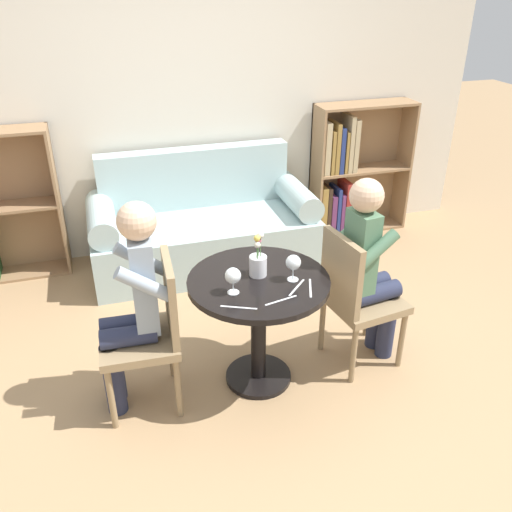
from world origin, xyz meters
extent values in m
plane|color=tan|center=(0.00, 0.00, 0.00)|extent=(16.00, 16.00, 0.00)
cube|color=silver|center=(0.00, 1.99, 1.35)|extent=(5.20, 0.05, 2.70)
cylinder|color=black|center=(0.00, 0.00, 0.69)|extent=(0.80, 0.80, 0.03)
cylinder|color=black|center=(0.00, 0.00, 0.35)|extent=(0.09, 0.09, 0.64)
cylinder|color=black|center=(0.00, 0.00, 0.01)|extent=(0.40, 0.40, 0.03)
cube|color=#A8C1C1|center=(0.00, 1.51, 0.21)|extent=(1.82, 0.80, 0.42)
cube|color=#A8C1C1|center=(0.00, 1.83, 0.67)|extent=(1.60, 0.16, 0.50)
cylinder|color=#A8C1C1|center=(-0.80, 1.51, 0.53)|extent=(0.22, 0.72, 0.22)
cylinder|color=#A8C1C1|center=(0.80, 1.51, 0.53)|extent=(0.22, 0.72, 0.22)
cube|color=#93704C|center=(-1.55, 1.93, 0.60)|extent=(0.91, 0.02, 1.19)
cube|color=#93704C|center=(-1.10, 1.80, 0.60)|extent=(0.02, 0.28, 1.19)
cube|color=#93704C|center=(-1.55, 1.80, 0.01)|extent=(0.86, 0.28, 0.02)
cube|color=#93704C|center=(1.55, 1.93, 0.60)|extent=(0.91, 0.02, 1.19)
cube|color=#93704C|center=(1.10, 1.80, 0.60)|extent=(0.02, 0.28, 1.19)
cube|color=#93704C|center=(1.99, 1.80, 0.60)|extent=(0.02, 0.28, 1.19)
cube|color=#93704C|center=(1.55, 1.80, 0.01)|extent=(0.86, 0.28, 0.02)
cube|color=#93704C|center=(1.55, 1.80, 0.60)|extent=(0.86, 0.28, 0.02)
cube|color=#93704C|center=(1.55, 1.80, 1.18)|extent=(0.86, 0.28, 0.02)
cube|color=olive|center=(1.16, 1.80, 0.25)|extent=(0.05, 0.23, 0.46)
cube|color=#332319|center=(1.21, 1.80, 0.25)|extent=(0.04, 0.23, 0.45)
cube|color=#602D5B|center=(1.26, 1.80, 0.21)|extent=(0.05, 0.23, 0.37)
cube|color=navy|center=(1.31, 1.80, 0.24)|extent=(0.03, 0.23, 0.43)
cube|color=#602D5B|center=(1.35, 1.80, 0.21)|extent=(0.03, 0.23, 0.38)
cube|color=maroon|center=(1.40, 1.80, 0.26)|extent=(0.05, 0.23, 0.48)
cube|color=olive|center=(1.45, 1.80, 0.24)|extent=(0.04, 0.23, 0.43)
cube|color=tan|center=(1.16, 1.80, 0.84)|extent=(0.05, 0.23, 0.46)
cube|color=olive|center=(1.21, 1.80, 0.80)|extent=(0.03, 0.23, 0.39)
cube|color=olive|center=(1.25, 1.80, 0.83)|extent=(0.04, 0.23, 0.45)
cube|color=navy|center=(1.30, 1.80, 0.81)|extent=(0.04, 0.23, 0.41)
cube|color=olive|center=(1.34, 1.80, 0.79)|extent=(0.03, 0.23, 0.37)
cube|color=tan|center=(1.38, 1.80, 0.86)|extent=(0.04, 0.23, 0.50)
cube|color=tan|center=(1.43, 1.80, 0.84)|extent=(0.04, 0.23, 0.47)
cylinder|color=#937A56|center=(-0.85, 0.20, 0.20)|extent=(0.04, 0.04, 0.40)
cylinder|color=#937A56|center=(-0.87, -0.15, 0.20)|extent=(0.04, 0.04, 0.40)
cylinder|color=#937A56|center=(-0.50, 0.19, 0.20)|extent=(0.04, 0.04, 0.40)
cylinder|color=#937A56|center=(-0.52, -0.17, 0.20)|extent=(0.04, 0.04, 0.40)
cube|color=#937A56|center=(-0.68, 0.02, 0.42)|extent=(0.44, 0.44, 0.05)
cube|color=#937A56|center=(-0.49, 0.01, 0.68)|extent=(0.06, 0.38, 0.45)
cylinder|color=#937A56|center=(0.89, -0.14, 0.20)|extent=(0.04, 0.04, 0.40)
cylinder|color=#937A56|center=(0.84, 0.21, 0.20)|extent=(0.04, 0.04, 0.40)
cylinder|color=#937A56|center=(0.53, -0.19, 0.20)|extent=(0.04, 0.04, 0.40)
cylinder|color=#937A56|center=(0.48, 0.16, 0.20)|extent=(0.04, 0.04, 0.40)
cube|color=#937A56|center=(0.68, 0.01, 0.42)|extent=(0.48, 0.48, 0.05)
cube|color=#937A56|center=(0.50, -0.02, 0.68)|extent=(0.09, 0.38, 0.45)
cylinder|color=#282D47|center=(-0.84, 0.08, 0.23)|extent=(0.11, 0.11, 0.45)
cylinder|color=#282D47|center=(-0.85, -0.03, 0.23)|extent=(0.11, 0.11, 0.45)
cylinder|color=#282D47|center=(-0.73, 0.08, 0.50)|extent=(0.31, 0.13, 0.11)
cylinder|color=#282D47|center=(-0.74, -0.03, 0.50)|extent=(0.31, 0.13, 0.11)
cube|color=#93A3B2|center=(-0.62, 0.02, 0.77)|extent=(0.13, 0.21, 0.53)
cylinder|color=#93A3B2|center=(-0.62, 0.15, 0.85)|extent=(0.29, 0.09, 0.23)
cylinder|color=#93A3B2|center=(-0.63, -0.12, 0.85)|extent=(0.29, 0.09, 0.23)
sphere|color=beige|center=(-0.62, 0.02, 1.14)|extent=(0.20, 0.20, 0.20)
cylinder|color=#282D47|center=(0.85, -0.02, 0.23)|extent=(0.11, 0.11, 0.45)
cylinder|color=#282D47|center=(0.83, 0.09, 0.23)|extent=(0.11, 0.11, 0.45)
cylinder|color=#282D47|center=(0.74, -0.03, 0.50)|extent=(0.31, 0.15, 0.11)
cylinder|color=#282D47|center=(0.73, 0.08, 0.50)|extent=(0.31, 0.15, 0.11)
cube|color=#517A5B|center=(0.62, 0.01, 0.77)|extent=(0.15, 0.21, 0.53)
cylinder|color=#517A5B|center=(0.64, -0.13, 0.85)|extent=(0.29, 0.11, 0.23)
cylinder|color=#517A5B|center=(0.61, 0.14, 0.85)|extent=(0.29, 0.11, 0.23)
sphere|color=beige|center=(0.62, 0.01, 1.13)|extent=(0.19, 0.19, 0.19)
cylinder|color=white|center=(-0.17, -0.10, 0.71)|extent=(0.06, 0.06, 0.00)
cylinder|color=white|center=(-0.17, -0.10, 0.75)|extent=(0.01, 0.01, 0.07)
sphere|color=white|center=(-0.17, -0.10, 0.81)|extent=(0.09, 0.09, 0.09)
sphere|color=#E58E75|center=(-0.17, -0.10, 0.80)|extent=(0.06, 0.06, 0.06)
cylinder|color=white|center=(0.18, -0.06, 0.71)|extent=(0.06, 0.06, 0.00)
cylinder|color=white|center=(0.18, -0.06, 0.75)|extent=(0.01, 0.01, 0.07)
sphere|color=white|center=(0.18, -0.06, 0.82)|extent=(0.08, 0.08, 0.08)
sphere|color=#E58E75|center=(0.18, -0.06, 0.81)|extent=(0.06, 0.06, 0.06)
cylinder|color=silver|center=(0.01, 0.05, 0.77)|extent=(0.10, 0.10, 0.12)
cylinder|color=#4C7A42|center=(0.00, 0.03, 0.89)|extent=(0.01, 0.01, 0.12)
sphere|color=#EACC4C|center=(0.00, 0.03, 0.95)|extent=(0.04, 0.04, 0.04)
cylinder|color=#4C7A42|center=(0.01, 0.05, 0.87)|extent=(0.01, 0.01, 0.09)
sphere|color=#D16684|center=(0.01, 0.05, 0.92)|extent=(0.04, 0.04, 0.04)
cylinder|color=#4C7A42|center=(0.02, 0.04, 0.89)|extent=(0.00, 0.01, 0.13)
sphere|color=silver|center=(0.02, 0.04, 0.96)|extent=(0.04, 0.04, 0.04)
cylinder|color=#4C7A42|center=(0.00, 0.02, 0.87)|extent=(0.01, 0.00, 0.09)
sphere|color=silver|center=(0.00, 0.02, 0.91)|extent=(0.04, 0.04, 0.04)
cube|color=silver|center=(0.05, -0.24, 0.71)|extent=(0.19, 0.05, 0.00)
cube|color=silver|center=(0.24, -0.17, 0.71)|extent=(0.08, 0.18, 0.00)
cube|color=silver|center=(-0.18, -0.24, 0.71)|extent=(0.18, 0.09, 0.00)
cube|color=silver|center=(0.17, -0.15, 0.71)|extent=(0.14, 0.14, 0.00)
camera|label=1|loc=(-0.77, -2.47, 2.24)|focal=38.00mm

